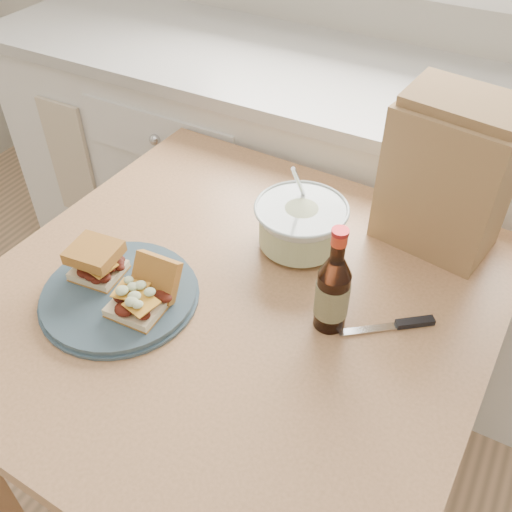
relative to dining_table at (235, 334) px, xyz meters
The scene contains 9 objects.
cabinet_run 0.86m from the dining_table, 95.71° to the left, with size 2.50×0.64×0.94m.
dining_table is the anchor object (origin of this frame).
plate 0.26m from the dining_table, 148.44° to the right, with size 0.30×0.30×0.02m, color #3B5160.
sandwich_left 0.33m from the dining_table, 159.38° to the right, with size 0.10×0.10×0.07m.
sandwich_right 0.24m from the dining_table, 136.60° to the right, with size 0.10×0.14×0.08m.
coleslaw_bowl 0.27m from the dining_table, 76.19° to the left, with size 0.20×0.20×0.20m.
beer_bottle 0.29m from the dining_table, ahead, with size 0.06×0.06×0.23m.
knife 0.36m from the dining_table, 14.19° to the left, with size 0.16×0.13×0.01m.
paper_bag 0.55m from the dining_table, 50.88° to the left, with size 0.24×0.16×0.31m, color #A98552.
Camera 1 is at (0.51, 0.19, 1.64)m, focal length 40.00 mm.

